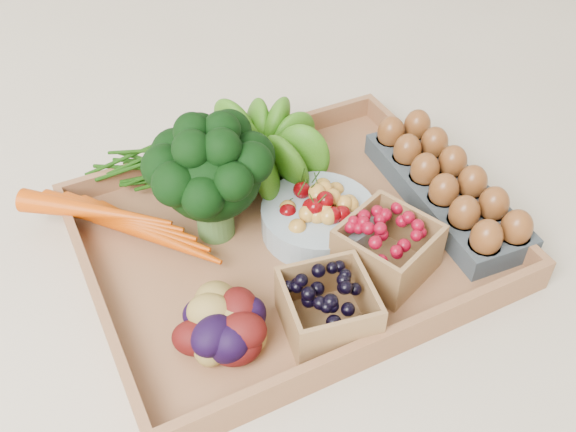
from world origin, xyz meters
name	(u,v)px	position (x,y,z in m)	size (l,w,h in m)	color
ground	(288,247)	(0.00, 0.00, 0.00)	(4.00, 4.00, 0.00)	beige
tray	(288,243)	(0.00, 0.00, 0.01)	(0.55, 0.45, 0.01)	#97643F
carrots	(129,223)	(-0.19, 0.10, 0.04)	(0.23, 0.16, 0.05)	#BF4004
lettuce	(265,144)	(0.03, 0.14, 0.08)	(0.13, 0.13, 0.13)	#285A0E
broccoli	(213,196)	(-0.08, 0.06, 0.08)	(0.17, 0.17, 0.14)	black
cherry_bowl	(318,219)	(0.05, 0.00, 0.04)	(0.16, 0.16, 0.04)	#8C9EA5
egg_carton	(445,192)	(0.25, -0.03, 0.03)	(0.11, 0.31, 0.04)	#394248
potatoes	(226,321)	(-0.14, -0.13, 0.06)	(0.15, 0.15, 0.09)	#410B0A
punnet_blackberry	(328,308)	(-0.03, -0.16, 0.05)	(0.10, 0.10, 0.07)	black
punnet_raspberry	(387,248)	(0.09, -0.11, 0.05)	(0.11, 0.11, 0.08)	maroon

